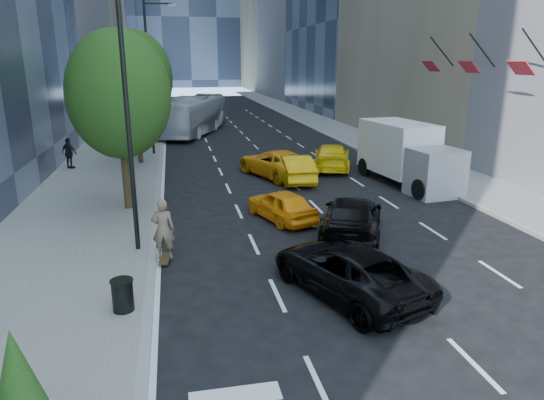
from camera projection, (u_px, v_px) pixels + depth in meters
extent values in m
plane|color=black|center=(361.00, 287.00, 14.06)|extent=(160.00, 160.00, 0.00)
cube|color=slate|center=(126.00, 138.00, 40.55)|extent=(6.00, 120.00, 0.15)
cube|color=slate|center=(342.00, 132.00, 44.20)|extent=(4.00, 120.00, 0.15)
cylinder|color=black|center=(126.00, 100.00, 15.15)|extent=(0.16, 0.16, 10.00)
cylinder|color=black|center=(149.00, 79.00, 32.09)|extent=(0.16, 0.16, 10.00)
cylinder|color=black|center=(158.00, 3.00, 30.97)|extent=(1.80, 0.12, 0.12)
cube|color=#99998C|center=(173.00, 5.00, 31.17)|extent=(0.50, 0.22, 0.15)
cylinder|color=black|center=(126.00, 173.00, 20.67)|extent=(0.30, 0.30, 3.15)
ellipsoid|color=#13360E|center=(119.00, 95.00, 19.77)|extent=(4.20, 4.20, 5.25)
cylinder|color=black|center=(139.00, 136.00, 30.05)|extent=(0.30, 0.30, 3.38)
ellipsoid|color=#13360E|center=(135.00, 78.00, 29.09)|extent=(4.50, 4.50, 5.62)
cylinder|color=black|center=(148.00, 117.00, 42.36)|extent=(0.30, 0.30, 2.93)
ellipsoid|color=#13360E|center=(146.00, 81.00, 41.52)|extent=(3.90, 3.90, 4.88)
cylinder|color=black|center=(159.00, 97.00, 49.73)|extent=(0.14, 0.14, 5.20)
imported|color=black|center=(158.00, 81.00, 49.28)|extent=(2.48, 0.53, 1.00)
cylinder|color=black|center=(536.00, 48.00, 21.83)|extent=(1.75, 0.08, 1.75)
cube|color=#A2252D|center=(521.00, 68.00, 21.94)|extent=(0.64, 1.30, 0.64)
cylinder|color=black|center=(482.00, 50.00, 25.60)|extent=(1.75, 0.08, 1.75)
cube|color=#A2252D|center=(469.00, 67.00, 25.71)|extent=(0.64, 1.30, 0.64)
cylinder|color=black|center=(442.00, 52.00, 29.36)|extent=(1.75, 0.08, 1.75)
cube|color=#A2252D|center=(431.00, 66.00, 29.47)|extent=(0.64, 1.30, 0.64)
imported|color=#726047|center=(163.00, 233.00, 15.53)|extent=(0.77, 0.55, 2.00)
imported|color=black|center=(348.00, 270.00, 13.52)|extent=(3.98, 5.57, 1.41)
imported|color=black|center=(352.00, 217.00, 17.90)|extent=(4.02, 5.57, 1.50)
imported|color=orange|center=(281.00, 205.00, 19.82)|extent=(2.64, 4.03, 1.28)
imported|color=#D49E0B|center=(294.00, 168.00, 26.21)|extent=(1.68, 4.49, 1.46)
imported|color=#FCA30D|center=(276.00, 163.00, 27.41)|extent=(4.23, 5.89, 1.49)
imported|color=yellow|center=(332.00, 156.00, 29.25)|extent=(3.66, 5.56, 1.50)
imported|color=silver|center=(194.00, 115.00, 42.99)|extent=(6.76, 12.21, 3.34)
cube|color=silver|center=(398.00, 147.00, 26.12)|extent=(2.89, 4.81, 2.68)
cube|color=gray|center=(435.00, 173.00, 23.23)|extent=(2.50, 2.24, 2.28)
cylinder|color=black|center=(420.00, 190.00, 22.74)|extent=(0.46, 1.03, 0.99)
cylinder|color=black|center=(457.00, 186.00, 23.36)|extent=(0.46, 1.03, 0.99)
cylinder|color=black|center=(365.00, 167.00, 27.62)|extent=(0.46, 1.03, 0.99)
cylinder|color=black|center=(397.00, 164.00, 28.25)|extent=(0.46, 1.03, 0.99)
imported|color=black|center=(69.00, 153.00, 28.56)|extent=(1.14, 0.96, 1.83)
cylinder|color=black|center=(123.00, 296.00, 12.34)|extent=(0.54, 0.54, 0.81)
cone|color=#13360E|center=(16.00, 374.00, 7.41)|extent=(0.87, 0.87, 1.55)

